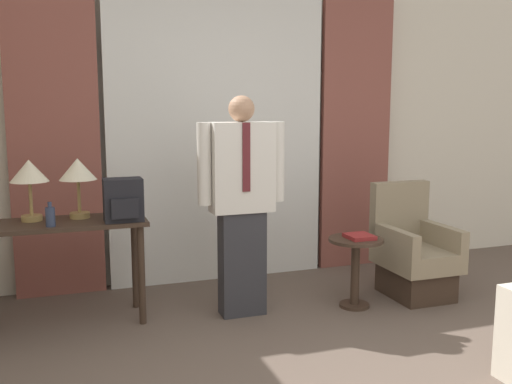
% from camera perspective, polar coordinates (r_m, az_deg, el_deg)
% --- Properties ---
extents(wall_back, '(10.00, 0.06, 2.70)m').
position_cam_1_polar(wall_back, '(5.17, -4.19, 6.32)').
color(wall_back, silver).
rests_on(wall_back, ground_plane).
extents(curtain_sheer_center, '(1.94, 0.06, 2.58)m').
position_cam_1_polar(curtain_sheer_center, '(5.05, -3.79, 5.58)').
color(curtain_sheer_center, white).
rests_on(curtain_sheer_center, ground_plane).
extents(curtain_drape_left, '(0.71, 0.06, 2.58)m').
position_cam_1_polar(curtain_drape_left, '(4.87, -19.51, 4.99)').
color(curtain_drape_left, brown).
rests_on(curtain_drape_left, ground_plane).
extents(curtain_drape_right, '(0.71, 0.06, 2.58)m').
position_cam_1_polar(curtain_drape_right, '(5.57, 9.92, 5.76)').
color(curtain_drape_right, brown).
rests_on(curtain_drape_right, ground_plane).
extents(desk, '(1.23, 0.48, 0.75)m').
position_cam_1_polar(desk, '(4.26, -19.25, -4.45)').
color(desk, '#38281E').
rests_on(desk, ground_plane).
extents(table_lamp_left, '(0.26, 0.26, 0.43)m').
position_cam_1_polar(table_lamp_left, '(4.28, -21.73, 1.65)').
color(table_lamp_left, '#9E7F47').
rests_on(table_lamp_left, desk).
extents(table_lamp_right, '(0.26, 0.26, 0.43)m').
position_cam_1_polar(table_lamp_right, '(4.28, -17.39, 1.87)').
color(table_lamp_right, '#9E7F47').
rests_on(table_lamp_right, desk).
extents(bottle_near_edge, '(0.06, 0.06, 0.17)m').
position_cam_1_polar(bottle_near_edge, '(4.07, -19.88, -2.31)').
color(bottle_near_edge, '#2D3851').
rests_on(bottle_near_edge, desk).
extents(backpack, '(0.27, 0.21, 0.30)m').
position_cam_1_polar(backpack, '(4.11, -13.13, -0.80)').
color(backpack, black).
rests_on(backpack, desk).
extents(person, '(0.66, 0.22, 1.63)m').
position_cam_1_polar(person, '(4.19, -1.43, -0.69)').
color(person, '#2D2D33').
rests_on(person, ground_plane).
extents(armchair, '(0.52, 0.63, 0.92)m').
position_cam_1_polar(armchair, '(4.91, 15.43, -6.19)').
color(armchair, '#38281E').
rests_on(armchair, ground_plane).
extents(side_table, '(0.42, 0.42, 0.55)m').
position_cam_1_polar(side_table, '(4.50, 9.92, -6.76)').
color(side_table, '#38281E').
rests_on(side_table, ground_plane).
extents(book, '(0.19, 0.21, 0.03)m').
position_cam_1_polar(book, '(4.46, 10.30, -4.40)').
color(book, maroon).
rests_on(book, side_table).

